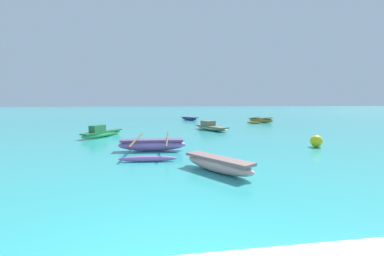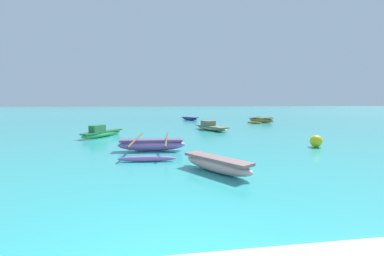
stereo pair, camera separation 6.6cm
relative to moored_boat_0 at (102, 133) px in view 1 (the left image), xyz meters
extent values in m
ellipsoid|color=#39B35A|center=(0.04, 0.06, -0.08)|extent=(2.12, 3.09, 0.34)
cube|color=#2C6F3E|center=(0.04, 0.06, 0.05)|extent=(1.96, 2.85, 0.08)
cube|color=#2C6F3E|center=(-0.17, -0.29, 0.28)|extent=(0.85, 1.01, 0.38)
ellipsoid|color=#B06FBF|center=(2.94, -4.75, -0.01)|extent=(2.84, 0.79, 0.48)
cube|color=#6E4976|center=(2.94, -4.75, 0.19)|extent=(2.62, 0.75, 0.08)
cylinder|color=brown|center=(3.57, -4.79, 0.25)|extent=(0.36, 3.96, 0.07)
cylinder|color=brown|center=(2.31, -4.70, 0.25)|extent=(0.36, 3.96, 0.07)
ellipsoid|color=#B06FBF|center=(3.08, -2.77, -0.15)|extent=(2.01, 0.34, 0.20)
ellipsoid|color=#B06FBF|center=(2.79, -6.73, -0.15)|extent=(2.01, 0.34, 0.20)
ellipsoid|color=#E8A6A0|center=(4.85, -8.37, -0.04)|extent=(1.81, 2.41, 0.44)
cube|color=#8C6865|center=(4.85, -8.37, 0.14)|extent=(1.69, 2.22, 0.08)
ellipsoid|color=#383A8D|center=(7.04, 13.22, -0.08)|extent=(1.94, 2.35, 0.35)
cube|color=navy|center=(7.04, 13.22, 0.06)|extent=(1.81, 2.18, 0.08)
ellipsoid|color=#ACB685|center=(7.16, 2.64, -0.10)|extent=(2.09, 3.53, 0.32)
cube|color=#6B7156|center=(7.16, 2.64, 0.02)|extent=(1.95, 3.26, 0.08)
cube|color=#6B7156|center=(6.99, 3.04, 0.24)|extent=(1.02, 1.17, 0.35)
ellipsoid|color=#A58335|center=(13.61, 8.79, -0.02)|extent=(2.05, 2.11, 0.47)
cube|color=brown|center=(13.61, 8.79, 0.17)|extent=(1.90, 1.95, 0.08)
cylinder|color=brown|center=(13.99, 8.39, 0.23)|extent=(2.34, 2.25, 0.07)
cylinder|color=brown|center=(13.23, 9.19, 0.23)|extent=(2.34, 2.25, 0.07)
ellipsoid|color=#A58335|center=(14.76, 9.89, -0.15)|extent=(1.19, 1.23, 0.20)
ellipsoid|color=#A58335|center=(12.46, 7.69, -0.15)|extent=(1.19, 1.23, 0.20)
sphere|color=yellow|center=(10.32, -4.91, 0.01)|extent=(0.54, 0.54, 0.54)
camera|label=1|loc=(3.01, -15.49, 1.77)|focal=24.00mm
camera|label=2|loc=(3.08, -15.50, 1.77)|focal=24.00mm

